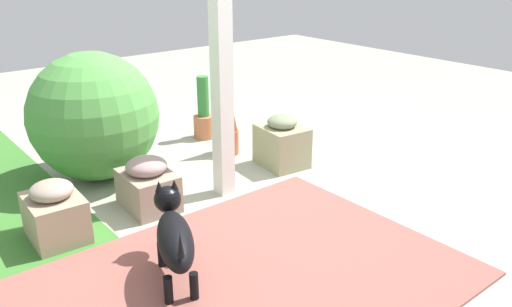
{
  "coord_description": "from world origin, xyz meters",
  "views": [
    {
      "loc": [
        -2.7,
        2.21,
        1.79
      ],
      "look_at": [
        0.02,
        -0.01,
        0.42
      ],
      "focal_mm": 36.72,
      "sensor_mm": 36.0,
      "label": 1
    }
  ],
  "objects_px": {
    "stone_planter_nearest": "(282,143)",
    "stone_planter_mid": "(148,185)",
    "terracotta_pot_tall": "(204,116)",
    "dog": "(174,235)",
    "stone_planter_far": "(55,213)",
    "round_shrub": "(94,116)",
    "terracotta_pot_spiky": "(227,118)",
    "porch_pillar": "(221,33)"
  },
  "relations": [
    {
      "from": "round_shrub",
      "to": "terracotta_pot_tall",
      "type": "bearing_deg",
      "value": -78.27
    },
    {
      "from": "terracotta_pot_tall",
      "to": "terracotta_pot_spiky",
      "type": "xyz_separation_m",
      "value": [
        -0.51,
        0.08,
        0.12
      ]
    },
    {
      "from": "stone_planter_nearest",
      "to": "stone_planter_mid",
      "type": "distance_m",
      "value": 1.3
    },
    {
      "from": "stone_planter_mid",
      "to": "round_shrub",
      "type": "bearing_deg",
      "value": 2.85
    },
    {
      "from": "round_shrub",
      "to": "terracotta_pot_spiky",
      "type": "distance_m",
      "value": 1.18
    },
    {
      "from": "stone_planter_mid",
      "to": "dog",
      "type": "height_order",
      "value": "dog"
    },
    {
      "from": "stone_planter_nearest",
      "to": "round_shrub",
      "type": "distance_m",
      "value": 1.59
    },
    {
      "from": "dog",
      "to": "terracotta_pot_spiky",
      "type": "bearing_deg",
      "value": -44.67
    },
    {
      "from": "stone_planter_nearest",
      "to": "dog",
      "type": "xyz_separation_m",
      "value": [
        -0.9,
        1.62,
        0.08
      ]
    },
    {
      "from": "porch_pillar",
      "to": "dog",
      "type": "xyz_separation_m",
      "value": [
        -0.77,
        0.9,
        -0.95
      ]
    },
    {
      "from": "stone_planter_far",
      "to": "terracotta_pot_tall",
      "type": "height_order",
      "value": "terracotta_pot_tall"
    },
    {
      "from": "porch_pillar",
      "to": "terracotta_pot_tall",
      "type": "distance_m",
      "value": 1.66
    },
    {
      "from": "stone_planter_mid",
      "to": "round_shrub",
      "type": "distance_m",
      "value": 0.86
    },
    {
      "from": "stone_planter_far",
      "to": "dog",
      "type": "height_order",
      "value": "dog"
    },
    {
      "from": "stone_planter_nearest",
      "to": "round_shrub",
      "type": "bearing_deg",
      "value": 59.52
    },
    {
      "from": "porch_pillar",
      "to": "terracotta_pot_spiky",
      "type": "relative_size",
      "value": 3.42
    },
    {
      "from": "terracotta_pot_spiky",
      "to": "stone_planter_mid",
      "type": "bearing_deg",
      "value": 115.56
    },
    {
      "from": "dog",
      "to": "stone_planter_mid",
      "type": "bearing_deg",
      "value": -19.07
    },
    {
      "from": "porch_pillar",
      "to": "terracotta_pot_tall",
      "type": "relative_size",
      "value": 3.93
    },
    {
      "from": "porch_pillar",
      "to": "dog",
      "type": "height_order",
      "value": "porch_pillar"
    },
    {
      "from": "stone_planter_nearest",
      "to": "stone_planter_mid",
      "type": "xyz_separation_m",
      "value": [
        0.01,
        1.3,
        -0.03
      ]
    },
    {
      "from": "porch_pillar",
      "to": "round_shrub",
      "type": "bearing_deg",
      "value": 34.21
    },
    {
      "from": "round_shrub",
      "to": "dog",
      "type": "relative_size",
      "value": 1.48
    },
    {
      "from": "round_shrub",
      "to": "terracotta_pot_spiky",
      "type": "xyz_separation_m",
      "value": [
        -0.25,
        -1.14,
        -0.18
      ]
    },
    {
      "from": "terracotta_pot_tall",
      "to": "stone_planter_far",
      "type": "bearing_deg",
      "value": 119.41
    },
    {
      "from": "round_shrub",
      "to": "terracotta_pot_spiky",
      "type": "bearing_deg",
      "value": -102.57
    },
    {
      "from": "stone_planter_far",
      "to": "dog",
      "type": "distance_m",
      "value": 0.97
    },
    {
      "from": "stone_planter_far",
      "to": "terracotta_pot_spiky",
      "type": "xyz_separation_m",
      "value": [
        0.54,
        -1.79,
        0.16
      ]
    },
    {
      "from": "porch_pillar",
      "to": "stone_planter_mid",
      "type": "height_order",
      "value": "porch_pillar"
    },
    {
      "from": "stone_planter_mid",
      "to": "stone_planter_far",
      "type": "xyz_separation_m",
      "value": [
        -0.02,
        0.68,
        0.0
      ]
    },
    {
      "from": "porch_pillar",
      "to": "stone_planter_mid",
      "type": "xyz_separation_m",
      "value": [
        0.14,
        0.59,
        -1.06
      ]
    },
    {
      "from": "terracotta_pot_spiky",
      "to": "terracotta_pot_tall",
      "type": "bearing_deg",
      "value": -9.08
    },
    {
      "from": "stone_planter_nearest",
      "to": "terracotta_pot_tall",
      "type": "height_order",
      "value": "terracotta_pot_tall"
    },
    {
      "from": "stone_planter_mid",
      "to": "dog",
      "type": "relative_size",
      "value": 0.65
    },
    {
      "from": "dog",
      "to": "stone_planter_far",
      "type": "bearing_deg",
      "value": 22.58
    },
    {
      "from": "stone_planter_nearest",
      "to": "terracotta_pot_spiky",
      "type": "xyz_separation_m",
      "value": [
        0.54,
        0.2,
        0.14
      ]
    },
    {
      "from": "stone_planter_far",
      "to": "round_shrub",
      "type": "distance_m",
      "value": 1.08
    },
    {
      "from": "round_shrub",
      "to": "terracotta_pot_spiky",
      "type": "height_order",
      "value": "round_shrub"
    },
    {
      "from": "stone_planter_mid",
      "to": "round_shrub",
      "type": "height_order",
      "value": "round_shrub"
    },
    {
      "from": "terracotta_pot_tall",
      "to": "dog",
      "type": "xyz_separation_m",
      "value": [
        -1.94,
        1.5,
        0.07
      ]
    },
    {
      "from": "dog",
      "to": "porch_pillar",
      "type": "bearing_deg",
      "value": -49.45
    },
    {
      "from": "round_shrub",
      "to": "stone_planter_far",
      "type": "bearing_deg",
      "value": 141.14
    }
  ]
}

